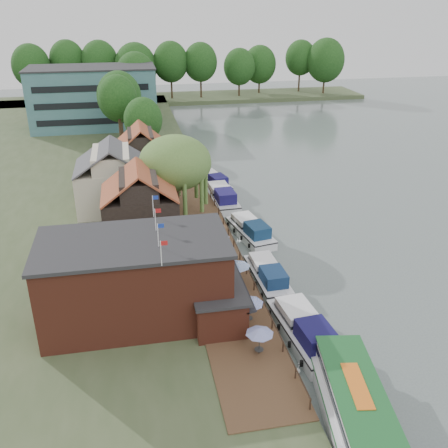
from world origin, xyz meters
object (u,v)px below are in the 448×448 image
cruiser_3 (222,195)px  umbrella_1 (249,310)px  hotel_block (94,97)px  tour_boat (358,411)px  cruiser_0 (304,327)px  swan (297,371)px  pub (160,277)px  cottage_a (140,204)px  cottage_c (142,155)px  umbrella_2 (233,296)px  cruiser_2 (250,228)px  cruiser_4 (213,179)px  cottage_b (113,177)px  umbrella_4 (222,258)px  umbrella_5 (220,243)px  umbrella_0 (259,341)px  cruiser_1 (268,272)px  umbrella_3 (237,272)px  willow (176,179)px

cruiser_3 → umbrella_1: bearing=-99.2°
hotel_block → tour_boat: hotel_block is taller
cruiser_0 → swan: cruiser_0 is taller
pub → cottage_a: bearing=93.8°
cottage_c → umbrella_2: (6.13, -34.47, -2.96)m
cruiser_2 → tour_boat: size_ratio=0.69×
pub → cruiser_4: bearing=72.7°
cruiser_0 → cruiser_3: size_ratio=1.02×
cottage_b → umbrella_4: cottage_b is taller
cottage_c → tour_boat: size_ratio=0.59×
tour_boat → cruiser_3: bearing=101.0°
umbrella_4 → swan: size_ratio=5.40×
pub → umbrella_5: (6.98, 9.84, -2.36)m
cottage_a → cottage_b: same height
pub → swan: (9.50, -8.30, -4.43)m
umbrella_1 → umbrella_2: (-0.90, 2.24, 0.00)m
cottage_b → cottage_c: bearing=66.0°
swan → umbrella_1: bearing=113.9°
hotel_block → cruiser_0: hotel_block is taller
umbrella_2 → cruiser_2: 16.63m
cottage_b → umbrella_0: (10.85, -31.83, -2.96)m
umbrella_0 → umbrella_2: same height
cottage_c → cruiser_1: size_ratio=0.88×
cruiser_2 → hotel_block: bearing=98.4°
cottage_b → umbrella_3: size_ratio=3.98×
pub → umbrella_2: pub is taller
tour_boat → umbrella_1: bearing=120.5°
cruiser_4 → tour_boat: size_ratio=0.66×
cottage_a → cruiser_4: cottage_a is taller
hotel_block → cruiser_1: 69.05m
cruiser_0 → cruiser_3: cruiser_0 is taller
umbrella_4 → cruiser_3: size_ratio=0.22×
hotel_block → swan: hotel_block is taller
cruiser_3 → cruiser_1: bearing=-91.4°
umbrella_2 → cruiser_2: size_ratio=0.24×
umbrella_0 → pub: bearing=135.1°
pub → cruiser_2: 19.42m
hotel_block → umbrella_5: hotel_block is taller
umbrella_4 → cruiser_1: umbrella_4 is taller
cruiser_2 → cottage_b: bearing=136.9°
hotel_block → cruiser_1: bearing=-74.1°
umbrella_2 → cruiser_4: umbrella_2 is taller
willow → cottage_c: bearing=104.0°
cottage_b → cruiser_1: bearing=-53.7°
pub → hotel_block: 71.49m
hotel_block → umbrella_0: 79.39m
umbrella_1 → umbrella_3: (0.41, 6.26, 0.00)m
cottage_c → cottage_a: bearing=-93.0°
willow → umbrella_5: bearing=-71.1°
umbrella_4 → cruiser_1: 4.69m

